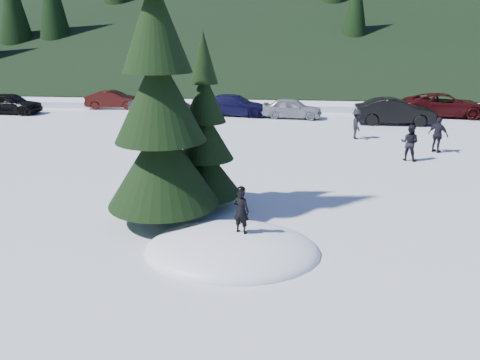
# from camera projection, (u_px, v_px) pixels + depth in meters

# --- Properties ---
(ground) EXTENTS (200.00, 200.00, 0.00)m
(ground) POSITION_uv_depth(u_px,v_px,m) (232.00, 251.00, 11.87)
(ground) COLOR white
(ground) RESTS_ON ground
(snow_mound) EXTENTS (4.48, 3.52, 0.96)m
(snow_mound) POSITION_uv_depth(u_px,v_px,m) (232.00, 251.00, 11.87)
(snow_mound) COLOR white
(snow_mound) RESTS_ON ground
(spruce_tall) EXTENTS (3.20, 3.20, 8.60)m
(spruce_tall) POSITION_uv_depth(u_px,v_px,m) (160.00, 108.00, 12.79)
(spruce_tall) COLOR black
(spruce_tall) RESTS_ON ground
(spruce_short) EXTENTS (2.20, 2.20, 5.37)m
(spruce_short) POSITION_uv_depth(u_px,v_px,m) (205.00, 141.00, 14.39)
(spruce_short) COLOR black
(spruce_short) RESTS_ON ground
(child_skier) EXTENTS (0.49, 0.41, 1.15)m
(child_skier) POSITION_uv_depth(u_px,v_px,m) (241.00, 211.00, 11.64)
(child_skier) COLOR black
(child_skier) RESTS_ON snow_mound
(adult_0) EXTENTS (0.95, 0.87, 1.57)m
(adult_0) POSITION_uv_depth(u_px,v_px,m) (410.00, 143.00, 20.08)
(adult_0) COLOR black
(adult_0) RESTS_ON ground
(adult_1) EXTENTS (0.96, 0.97, 1.65)m
(adult_1) POSITION_uv_depth(u_px,v_px,m) (438.00, 135.00, 21.42)
(adult_1) COLOR black
(adult_1) RESTS_ON ground
(adult_2) EXTENTS (0.61, 1.01, 1.52)m
(adult_2) POSITION_uv_depth(u_px,v_px,m) (357.00, 124.00, 24.21)
(adult_2) COLOR black
(adult_2) RESTS_ON ground
(car_0) EXTENTS (4.28, 1.95, 1.43)m
(car_0) POSITION_uv_depth(u_px,v_px,m) (10.00, 103.00, 31.79)
(car_0) COLOR black
(car_0) RESTS_ON ground
(car_1) EXTENTS (4.03, 1.73, 1.29)m
(car_1) POSITION_uv_depth(u_px,v_px,m) (114.00, 100.00, 33.97)
(car_1) COLOR black
(car_1) RESTS_ON ground
(car_2) EXTENTS (4.81, 3.57, 1.22)m
(car_2) POSITION_uv_depth(u_px,v_px,m) (161.00, 105.00, 31.77)
(car_2) COLOR #43464A
(car_2) RESTS_ON ground
(car_3) EXTENTS (4.91, 2.59, 1.36)m
(car_3) POSITION_uv_depth(u_px,v_px,m) (235.00, 105.00, 31.16)
(car_3) COLOR black
(car_3) RESTS_ON ground
(car_4) EXTENTS (3.97, 1.97, 1.30)m
(car_4) POSITION_uv_depth(u_px,v_px,m) (292.00, 108.00, 30.11)
(car_4) COLOR #97999F
(car_4) RESTS_ON ground
(car_5) EXTENTS (4.71, 1.70, 1.54)m
(car_5) POSITION_uv_depth(u_px,v_px,m) (395.00, 111.00, 28.13)
(car_5) COLOR black
(car_5) RESTS_ON ground
(car_6) EXTENTS (5.66, 3.14, 1.50)m
(car_6) POSITION_uv_depth(u_px,v_px,m) (445.00, 105.00, 30.71)
(car_6) COLOR #380A0C
(car_6) RESTS_ON ground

